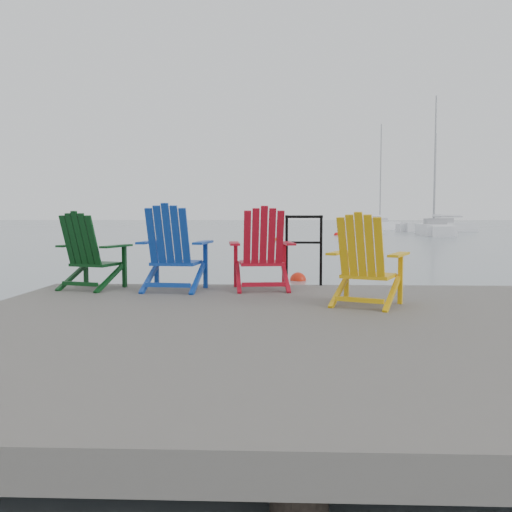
{
  "coord_description": "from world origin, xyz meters",
  "views": [
    {
      "loc": [
        -0.1,
        -4.48,
        1.38
      ],
      "look_at": [
        -0.38,
        2.8,
        0.85
      ],
      "focal_mm": 38.0,
      "sensor_mm": 36.0,
      "label": 1
    }
  ],
  "objects_px": {
    "chair_blue": "(173,249)",
    "chair_yellow": "(365,261)",
    "chair_red": "(262,250)",
    "buoy_b": "(278,240)",
    "buoy_a": "(298,280)",
    "sailboat_far": "(438,227)",
    "buoy_d": "(337,235)",
    "sailboat_near": "(434,230)",
    "handrail": "(304,243)",
    "chair_green": "(90,251)",
    "sailboat_mid": "(378,226)"
  },
  "relations": [
    {
      "from": "chair_blue",
      "to": "chair_yellow",
      "type": "distance_m",
      "value": 2.33
    },
    {
      "from": "chair_yellow",
      "to": "chair_blue",
      "type": "bearing_deg",
      "value": 179.1
    },
    {
      "from": "chair_red",
      "to": "buoy_b",
      "type": "xyz_separation_m",
      "value": [
        0.24,
        24.63,
        -0.99
      ]
    },
    {
      "from": "chair_yellow",
      "to": "buoy_a",
      "type": "bearing_deg",
      "value": 118.37
    },
    {
      "from": "sailboat_far",
      "to": "buoy_d",
      "type": "xyz_separation_m",
      "value": [
        -10.61,
        -10.97,
        -0.36
      ]
    },
    {
      "from": "buoy_b",
      "to": "buoy_d",
      "type": "bearing_deg",
      "value": 64.35
    },
    {
      "from": "chair_yellow",
      "to": "sailboat_near",
      "type": "xyz_separation_m",
      "value": [
        10.96,
        35.74,
        -0.6
      ]
    },
    {
      "from": "sailboat_near",
      "to": "buoy_d",
      "type": "xyz_separation_m",
      "value": [
        -7.37,
        -0.84,
        -0.36
      ]
    },
    {
      "from": "sailboat_far",
      "to": "buoy_a",
      "type": "xyz_separation_m",
      "value": [
        -14.6,
        -39.54,
        -0.36
      ]
    },
    {
      "from": "chair_red",
      "to": "handrail",
      "type": "bearing_deg",
      "value": 35.99
    },
    {
      "from": "chair_blue",
      "to": "buoy_a",
      "type": "bearing_deg",
      "value": 78.22
    },
    {
      "from": "chair_green",
      "to": "chair_blue",
      "type": "bearing_deg",
      "value": 10.77
    },
    {
      "from": "chair_blue",
      "to": "sailboat_far",
      "type": "relative_size",
      "value": 0.11
    },
    {
      "from": "handrail",
      "to": "buoy_d",
      "type": "bearing_deg",
      "value": 82.96
    },
    {
      "from": "chair_blue",
      "to": "chair_yellow",
      "type": "relative_size",
      "value": 1.12
    },
    {
      "from": "handrail",
      "to": "chair_red",
      "type": "distance_m",
      "value": 0.71
    },
    {
      "from": "chair_blue",
      "to": "chair_red",
      "type": "xyz_separation_m",
      "value": [
        1.05,
        0.11,
        -0.01
      ]
    },
    {
      "from": "chair_blue",
      "to": "buoy_b",
      "type": "xyz_separation_m",
      "value": [
        1.29,
        24.75,
        -1.0
      ]
    },
    {
      "from": "sailboat_mid",
      "to": "sailboat_far",
      "type": "xyz_separation_m",
      "value": [
        4.55,
        -5.16,
        0.0
      ]
    },
    {
      "from": "handrail",
      "to": "sailboat_far",
      "type": "height_order",
      "value": "sailboat_far"
    },
    {
      "from": "buoy_b",
      "to": "chair_green",
      "type": "bearing_deg",
      "value": -95.4
    },
    {
      "from": "chair_green",
      "to": "chair_yellow",
      "type": "distance_m",
      "value": 3.33
    },
    {
      "from": "chair_green",
      "to": "sailboat_near",
      "type": "distance_m",
      "value": 37.38
    },
    {
      "from": "chair_green",
      "to": "buoy_b",
      "type": "height_order",
      "value": "chair_green"
    },
    {
      "from": "handrail",
      "to": "sailboat_near",
      "type": "bearing_deg",
      "value": 71.41
    },
    {
      "from": "chair_green",
      "to": "sailboat_near",
      "type": "bearing_deg",
      "value": 84.97
    },
    {
      "from": "sailboat_near",
      "to": "buoy_a",
      "type": "distance_m",
      "value": 31.52
    },
    {
      "from": "buoy_d",
      "to": "chair_blue",
      "type": "bearing_deg",
      "value": -99.52
    },
    {
      "from": "chair_yellow",
      "to": "buoy_a",
      "type": "height_order",
      "value": "chair_yellow"
    },
    {
      "from": "chair_green",
      "to": "buoy_a",
      "type": "xyz_separation_m",
      "value": [
        2.73,
        5.22,
        -0.96
      ]
    },
    {
      "from": "sailboat_mid",
      "to": "sailboat_near",
      "type": "bearing_deg",
      "value": -53.51
    },
    {
      "from": "chair_blue",
      "to": "sailboat_near",
      "type": "bearing_deg",
      "value": 75.23
    },
    {
      "from": "chair_green",
      "to": "chair_yellow",
      "type": "relative_size",
      "value": 1.02
    },
    {
      "from": "handrail",
      "to": "buoy_b",
      "type": "distance_m",
      "value": 24.18
    },
    {
      "from": "chair_yellow",
      "to": "sailboat_near",
      "type": "bearing_deg",
      "value": 97.68
    },
    {
      "from": "handrail",
      "to": "buoy_d",
      "type": "relative_size",
      "value": 2.2
    },
    {
      "from": "chair_red",
      "to": "buoy_a",
      "type": "xyz_separation_m",
      "value": [
        0.64,
        5.22,
        -0.99
      ]
    },
    {
      "from": "buoy_a",
      "to": "chair_blue",
      "type": "bearing_deg",
      "value": -107.61
    },
    {
      "from": "buoy_d",
      "to": "chair_green",
      "type": "bearing_deg",
      "value": -101.25
    },
    {
      "from": "handrail",
      "to": "buoy_d",
      "type": "distance_m",
      "value": 33.57
    },
    {
      "from": "sailboat_mid",
      "to": "buoy_a",
      "type": "relative_size",
      "value": 31.46
    },
    {
      "from": "chair_blue",
      "to": "sailboat_far",
      "type": "xyz_separation_m",
      "value": [
        16.29,
        44.87,
        -0.65
      ]
    },
    {
      "from": "buoy_b",
      "to": "sailboat_far",
      "type": "bearing_deg",
      "value": 53.29
    },
    {
      "from": "sailboat_near",
      "to": "sailboat_far",
      "type": "relative_size",
      "value": 1.14
    },
    {
      "from": "chair_green",
      "to": "buoy_a",
      "type": "bearing_deg",
      "value": 79.48
    },
    {
      "from": "chair_green",
      "to": "buoy_a",
      "type": "relative_size",
      "value": 2.58
    },
    {
      "from": "handrail",
      "to": "sailboat_far",
      "type": "bearing_deg",
      "value": 71.61
    },
    {
      "from": "handrail",
      "to": "buoy_b",
      "type": "relative_size",
      "value": 2.33
    },
    {
      "from": "handrail",
      "to": "sailboat_near",
      "type": "distance_m",
      "value": 36.03
    },
    {
      "from": "chair_blue",
      "to": "sailboat_near",
      "type": "relative_size",
      "value": 0.09
    }
  ]
}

